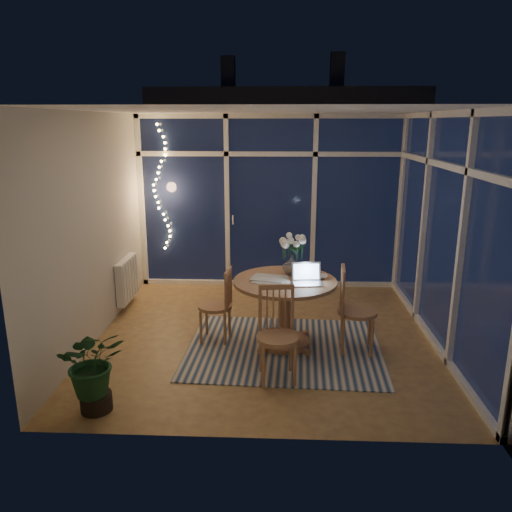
# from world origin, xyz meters

# --- Properties ---
(floor) EXTENTS (4.00, 4.00, 0.00)m
(floor) POSITION_xyz_m (0.00, 0.00, 0.00)
(floor) COLOR brown
(floor) RESTS_ON ground
(ceiling) EXTENTS (4.00, 4.00, 0.00)m
(ceiling) POSITION_xyz_m (0.00, 0.00, 2.60)
(ceiling) COLOR white
(ceiling) RESTS_ON wall_back
(wall_back) EXTENTS (4.00, 0.04, 2.60)m
(wall_back) POSITION_xyz_m (0.00, 2.00, 1.30)
(wall_back) COLOR silver
(wall_back) RESTS_ON floor
(wall_front) EXTENTS (4.00, 0.04, 2.60)m
(wall_front) POSITION_xyz_m (0.00, -2.00, 1.30)
(wall_front) COLOR silver
(wall_front) RESTS_ON floor
(wall_left) EXTENTS (0.04, 4.00, 2.60)m
(wall_left) POSITION_xyz_m (-2.00, 0.00, 1.30)
(wall_left) COLOR silver
(wall_left) RESTS_ON floor
(wall_right) EXTENTS (0.04, 4.00, 2.60)m
(wall_right) POSITION_xyz_m (2.00, 0.00, 1.30)
(wall_right) COLOR silver
(wall_right) RESTS_ON floor
(window_wall_back) EXTENTS (4.00, 0.10, 2.60)m
(window_wall_back) POSITION_xyz_m (0.00, 1.96, 1.30)
(window_wall_back) COLOR white
(window_wall_back) RESTS_ON floor
(window_wall_right) EXTENTS (0.10, 4.00, 2.60)m
(window_wall_right) POSITION_xyz_m (1.96, 0.00, 1.30)
(window_wall_right) COLOR white
(window_wall_right) RESTS_ON floor
(radiator) EXTENTS (0.10, 0.70, 0.58)m
(radiator) POSITION_xyz_m (-1.94, 0.90, 0.40)
(radiator) COLOR white
(radiator) RESTS_ON wall_left
(fairy_lights) EXTENTS (0.24, 0.10, 1.85)m
(fairy_lights) POSITION_xyz_m (-1.65, 1.88, 1.52)
(fairy_lights) COLOR #FFC866
(fairy_lights) RESTS_ON window_wall_back
(garden_patio) EXTENTS (12.00, 6.00, 0.10)m
(garden_patio) POSITION_xyz_m (0.50, 5.00, -0.06)
(garden_patio) COLOR black
(garden_patio) RESTS_ON ground
(garden_fence) EXTENTS (11.00, 0.08, 1.80)m
(garden_fence) POSITION_xyz_m (0.00, 5.50, 0.90)
(garden_fence) COLOR #3D2016
(garden_fence) RESTS_ON ground
(neighbour_roof) EXTENTS (7.00, 3.00, 2.20)m
(neighbour_roof) POSITION_xyz_m (0.30, 8.50, 2.20)
(neighbour_roof) COLOR #35373F
(neighbour_roof) RESTS_ON ground
(garden_shrubs) EXTENTS (0.90, 0.90, 0.90)m
(garden_shrubs) POSITION_xyz_m (-0.80, 3.40, 0.45)
(garden_shrubs) COLOR #183216
(garden_shrubs) RESTS_ON ground
(rug) EXTENTS (2.25, 1.84, 0.01)m
(rug) POSITION_xyz_m (0.20, -0.34, 0.01)
(rug) COLOR beige
(rug) RESTS_ON floor
(dining_table) EXTENTS (1.20, 1.20, 0.79)m
(dining_table) POSITION_xyz_m (0.20, -0.24, 0.39)
(dining_table) COLOR #946143
(dining_table) RESTS_ON floor
(chair_left) EXTENTS (0.45, 0.45, 0.89)m
(chair_left) POSITION_xyz_m (-0.60, -0.14, 0.44)
(chair_left) COLOR #946143
(chair_left) RESTS_ON floor
(chair_right) EXTENTS (0.49, 0.49, 0.98)m
(chair_right) POSITION_xyz_m (1.00, -0.35, 0.49)
(chair_right) COLOR #946143
(chair_right) RESTS_ON floor
(chair_front) EXTENTS (0.49, 0.49, 0.96)m
(chair_front) POSITION_xyz_m (0.13, -1.04, 0.48)
(chair_front) COLOR #946143
(chair_front) RESTS_ON floor
(laptop) EXTENTS (0.34, 0.30, 0.23)m
(laptop) POSITION_xyz_m (0.45, -0.37, 0.90)
(laptop) COLOR silver
(laptop) RESTS_ON dining_table
(flower_vase) EXTENTS (0.21, 0.21, 0.21)m
(flower_vase) POSITION_xyz_m (0.28, -0.02, 0.89)
(flower_vase) COLOR silver
(flower_vase) RESTS_ON dining_table
(bowl) EXTENTS (0.16, 0.16, 0.04)m
(bowl) POSITION_xyz_m (0.61, -0.15, 0.80)
(bowl) COLOR silver
(bowl) RESTS_ON dining_table
(newspapers) EXTENTS (0.41, 0.33, 0.02)m
(newspapers) POSITION_xyz_m (0.03, -0.24, 0.79)
(newspapers) COLOR #B9B7B0
(newspapers) RESTS_ON dining_table
(phone) EXTENTS (0.12, 0.06, 0.01)m
(phone) POSITION_xyz_m (0.29, -0.38, 0.79)
(phone) COLOR black
(phone) RESTS_ON dining_table
(potted_plant) EXTENTS (0.68, 0.64, 0.76)m
(potted_plant) POSITION_xyz_m (-1.48, -1.65, 0.38)
(potted_plant) COLOR #194621
(potted_plant) RESTS_ON floor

